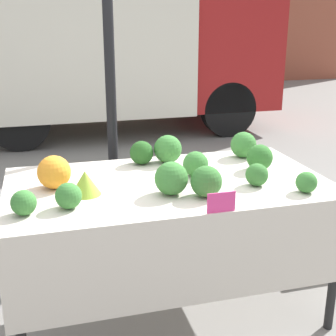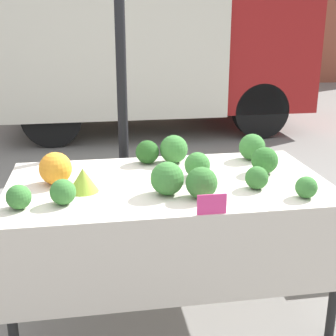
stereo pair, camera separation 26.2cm
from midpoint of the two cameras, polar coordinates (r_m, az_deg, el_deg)
ground_plane at (r=3.02m, az=2.59°, el=-16.62°), size 40.00×40.00×0.00m
tent_pole at (r=3.24m, az=-3.30°, el=8.56°), size 0.07×0.07×2.37m
parked_truck at (r=7.41m, az=-2.03°, el=16.02°), size 4.51×2.24×2.77m
market_table at (r=2.61m, az=3.11°, el=-4.13°), size 1.80×1.00×0.83m
orange_cauliflower at (r=2.62m, az=-10.81°, el=-0.10°), size 0.18×0.18×0.18m
romanesco_head at (r=2.49m, az=-7.37°, el=-1.50°), size 0.16×0.16×0.13m
broccoli_head_0 at (r=2.39m, az=7.25°, el=-1.86°), size 0.16×0.16×0.16m
broccoli_head_1 at (r=3.09m, az=12.62°, el=2.48°), size 0.17×0.17×0.17m
broccoli_head_2 at (r=2.96m, az=3.24°, el=2.28°), size 0.18×0.18×0.18m
broccoli_head_3 at (r=2.94m, az=-0.00°, el=1.92°), size 0.15×0.15×0.15m
broccoli_head_4 at (r=2.32m, az=-14.72°, el=-3.50°), size 0.12×0.12×0.12m
broccoli_head_5 at (r=2.33m, az=-9.59°, el=-2.96°), size 0.13×0.13×0.13m
broccoli_head_6 at (r=2.53m, az=19.39°, el=-2.28°), size 0.11×0.11×0.11m
broccoli_head_7 at (r=2.84m, az=14.31°, el=0.87°), size 0.16×0.16×0.16m
broccoli_head_8 at (r=2.70m, az=6.37°, el=0.33°), size 0.15×0.15×0.15m
broccoli_head_9 at (r=2.58m, az=13.65°, el=-1.22°), size 0.13×0.13×0.13m
broccoli_head_10 at (r=2.42m, az=3.00°, el=-1.33°), size 0.18×0.18×0.18m
price_sign at (r=2.22m, az=8.75°, el=-4.46°), size 0.14×0.01×0.10m
produce_crate at (r=3.56m, az=21.52°, el=-9.81°), size 0.37×0.31×0.26m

